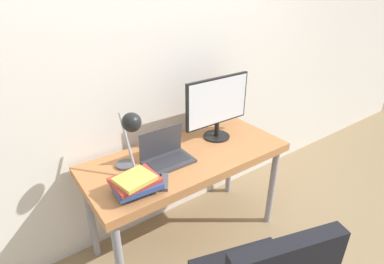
{
  "coord_description": "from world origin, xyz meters",
  "views": [
    {
      "loc": [
        -1.01,
        -1.15,
        1.82
      ],
      "look_at": [
        0.02,
        0.28,
        0.94
      ],
      "focal_mm": 28.0,
      "sensor_mm": 36.0,
      "label": 1
    }
  ],
  "objects_px": {
    "book_stack": "(136,183)",
    "game_controller": "(140,190)",
    "laptop": "(166,155)",
    "monitor": "(217,105)",
    "desk_lamp": "(130,131)"
  },
  "relations": [
    {
      "from": "laptop",
      "to": "monitor",
      "type": "height_order",
      "value": "monitor"
    },
    {
      "from": "monitor",
      "to": "game_controller",
      "type": "height_order",
      "value": "monitor"
    },
    {
      "from": "monitor",
      "to": "book_stack",
      "type": "distance_m",
      "value": 0.87
    },
    {
      "from": "monitor",
      "to": "game_controller",
      "type": "distance_m",
      "value": 0.87
    },
    {
      "from": "desk_lamp",
      "to": "book_stack",
      "type": "relative_size",
      "value": 1.6
    },
    {
      "from": "game_controller",
      "to": "monitor",
      "type": "bearing_deg",
      "value": 19.48
    },
    {
      "from": "desk_lamp",
      "to": "game_controller",
      "type": "distance_m",
      "value": 0.34
    },
    {
      "from": "book_stack",
      "to": "game_controller",
      "type": "distance_m",
      "value": 0.05
    },
    {
      "from": "monitor",
      "to": "book_stack",
      "type": "xyz_separation_m",
      "value": [
        -0.8,
        -0.26,
        -0.2
      ]
    },
    {
      "from": "monitor",
      "to": "desk_lamp",
      "type": "bearing_deg",
      "value": -171.72
    },
    {
      "from": "desk_lamp",
      "to": "book_stack",
      "type": "distance_m",
      "value": 0.3
    },
    {
      "from": "desk_lamp",
      "to": "game_controller",
      "type": "relative_size",
      "value": 2.82
    },
    {
      "from": "book_stack",
      "to": "game_controller",
      "type": "height_order",
      "value": "book_stack"
    },
    {
      "from": "monitor",
      "to": "desk_lamp",
      "type": "distance_m",
      "value": 0.75
    },
    {
      "from": "laptop",
      "to": "game_controller",
      "type": "distance_m",
      "value": 0.36
    }
  ]
}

